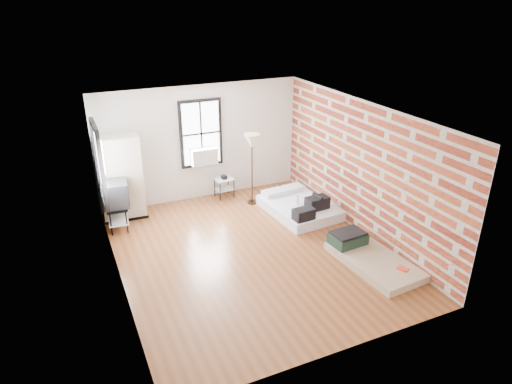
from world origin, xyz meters
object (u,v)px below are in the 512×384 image
mattress_main (300,207)px  wardrobe (121,178)px  side_table (224,183)px  tv_stand (115,195)px  floor_lamp (252,144)px  mattress_bare (368,256)px

mattress_main → wardrobe: size_ratio=0.99×
wardrobe → side_table: wardrobe is taller
side_table → tv_stand: tv_stand is taller
wardrobe → floor_lamp: 3.05m
wardrobe → tv_stand: bearing=-110.2°
floor_lamp → tv_stand: (-3.17, 0.03, -0.71)m
floor_lamp → tv_stand: 3.25m
mattress_bare → side_table: side_table is taller
mattress_bare → wardrobe: size_ratio=1.00×
mattress_main → mattress_bare: mattress_main is taller
mattress_main → side_table: (-1.29, 1.56, 0.23)m
mattress_main → mattress_bare: (0.17, -2.36, -0.04)m
wardrobe → floor_lamp: wardrobe is taller
wardrobe → tv_stand: wardrobe is taller
mattress_main → wardrobe: (-3.75, 1.49, 0.80)m
mattress_main → wardrobe: 4.11m
mattress_bare → tv_stand: size_ratio=1.77×
wardrobe → floor_lamp: (2.96, -0.53, 0.54)m
mattress_bare → side_table: 4.19m
wardrobe → side_table: 2.53m
mattress_main → tv_stand: size_ratio=1.74×
mattress_main → side_table: side_table is taller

